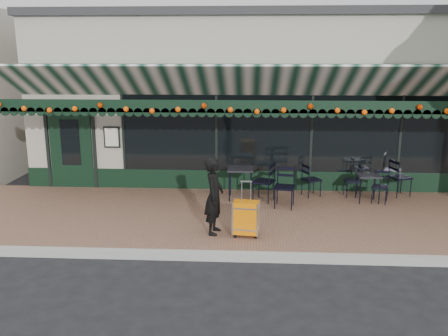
# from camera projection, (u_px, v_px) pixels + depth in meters

# --- Properties ---
(ground) EXTENTS (80.00, 80.00, 0.00)m
(ground) POSITION_uv_depth(u_px,v_px,m) (257.00, 259.00, 8.52)
(ground) COLOR black
(ground) RESTS_ON ground
(sidewalk) EXTENTS (18.00, 4.00, 0.15)m
(sidewalk) POSITION_uv_depth(u_px,v_px,m) (256.00, 218.00, 10.44)
(sidewalk) COLOR brown
(sidewalk) RESTS_ON ground
(curb) EXTENTS (18.00, 0.16, 0.15)m
(curb) POSITION_uv_depth(u_px,v_px,m) (257.00, 257.00, 8.42)
(curb) COLOR #9E9E99
(curb) RESTS_ON ground
(restaurant_building) EXTENTS (12.00, 9.60, 4.50)m
(restaurant_building) POSITION_uv_depth(u_px,v_px,m) (255.00, 95.00, 15.59)
(restaurant_building) COLOR #A5A08F
(restaurant_building) RESTS_ON ground
(woman) EXTENTS (0.43, 0.60, 1.51)m
(woman) POSITION_uv_depth(u_px,v_px,m) (214.00, 196.00, 9.18)
(woman) COLOR black
(woman) RESTS_ON sidewalk
(suitcase) EXTENTS (0.51, 0.33, 1.10)m
(suitcase) POSITION_uv_depth(u_px,v_px,m) (246.00, 218.00, 9.09)
(suitcase) COLOR orange
(suitcase) RESTS_ON sidewalk
(cafe_table_a) EXTENTS (0.53, 0.53, 0.66)m
(cafe_table_a) POSITION_uv_depth(u_px,v_px,m) (368.00, 177.00, 11.22)
(cafe_table_a) COLOR black
(cafe_table_a) RESTS_ON sidewalk
(cafe_table_b) EXTENTS (0.62, 0.62, 0.76)m
(cafe_table_b) POSITION_uv_depth(u_px,v_px,m) (241.00, 171.00, 11.41)
(cafe_table_b) COLOR black
(cafe_table_b) RESTS_ON sidewalk
(chair_a_left) EXTENTS (0.41, 0.41, 0.80)m
(chair_a_left) POSITION_uv_depth(u_px,v_px,m) (353.00, 181.00, 11.64)
(chair_a_left) COLOR black
(chair_a_left) RESTS_ON sidewalk
(chair_a_right) EXTENTS (0.58, 0.58, 0.92)m
(chair_a_right) POSITION_uv_depth(u_px,v_px,m) (400.00, 178.00, 11.69)
(chair_a_right) COLOR black
(chair_a_right) RESTS_ON sidewalk
(chair_a_front) EXTENTS (0.49, 0.49, 0.76)m
(chair_a_front) POSITION_uv_depth(u_px,v_px,m) (380.00, 187.00, 11.17)
(chair_a_front) COLOR black
(chair_a_front) RESTS_ON sidewalk
(chair_b_left) EXTENTS (0.61, 0.61, 0.94)m
(chair_b_left) POSITION_uv_depth(u_px,v_px,m) (264.00, 182.00, 11.28)
(chair_b_left) COLOR black
(chair_b_left) RESTS_ON sidewalk
(chair_b_right) EXTENTS (0.54, 0.54, 0.81)m
(chair_b_right) POSITION_uv_depth(u_px,v_px,m) (311.00, 180.00, 11.70)
(chair_b_right) COLOR black
(chair_b_right) RESTS_ON sidewalk
(chair_b_front) EXTENTS (0.55, 0.55, 0.93)m
(chair_b_front) POSITION_uv_depth(u_px,v_px,m) (285.00, 188.00, 10.81)
(chair_b_front) COLOR black
(chair_b_front) RESTS_ON sidewalk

